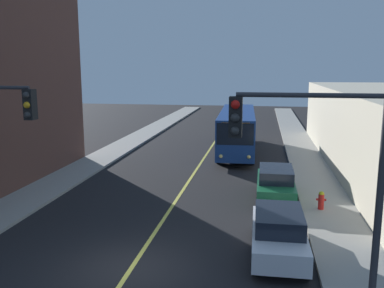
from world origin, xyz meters
The scene contains 9 objects.
ground_plane centered at (0.00, 0.00, 0.00)m, with size 120.00×120.00×0.00m, color black.
sidewalk_left centered at (-7.25, 10.00, 0.07)m, with size 2.50×90.00×0.15m, color gray.
sidewalk_right centered at (7.25, 10.00, 0.07)m, with size 2.50×90.00×0.15m, color gray.
lane_stripe_center centered at (0.00, 15.00, 0.01)m, with size 0.16×60.00×0.01m, color #D8CC4C.
city_bus centered at (2.20, 19.88, 1.82)m, with size 3.02×12.23×3.20m.
parked_car_white centered at (4.78, 1.86, 0.84)m, with size 1.87×4.42×1.62m.
parked_car_green centered at (4.85, 8.23, 0.84)m, with size 1.83×4.40×1.62m.
traffic_signal_right_corner centered at (5.41, -1.92, 4.30)m, with size 3.75×0.48×6.00m.
fire_hydrant centered at (6.85, 6.68, 0.58)m, with size 0.44×0.26×0.84m.
Camera 1 is at (4.10, -12.11, 6.50)m, focal length 38.86 mm.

